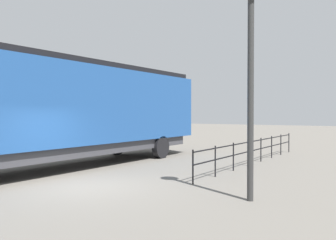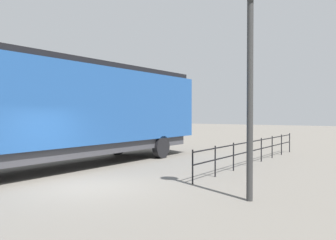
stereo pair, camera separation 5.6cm
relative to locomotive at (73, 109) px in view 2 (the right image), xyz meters
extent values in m
plane|color=#666059|center=(3.42, -2.69, -2.41)|extent=(120.00, 120.00, 0.00)
cube|color=navy|center=(0.00, -0.60, 0.14)|extent=(3.14, 15.48, 3.09)
cube|color=black|center=(0.00, 5.69, -0.33)|extent=(3.01, 2.91, 2.16)
cube|color=black|center=(0.00, -0.60, 1.80)|extent=(2.83, 14.86, 0.24)
cube|color=#38383D|center=(0.00, -0.60, -1.63)|extent=(2.83, 14.24, 0.45)
cylinder|color=black|center=(-1.42, 4.35, -1.86)|extent=(0.30, 1.10, 1.10)
cylinder|color=black|center=(1.42, 4.35, -1.86)|extent=(0.30, 1.10, 1.10)
cylinder|color=#2D2D2D|center=(8.23, -1.65, 0.18)|extent=(0.16, 0.16, 5.18)
cube|color=black|center=(5.97, 5.04, -1.41)|extent=(0.04, 11.21, 0.04)
cube|color=black|center=(5.97, 5.04, -1.81)|extent=(0.04, 11.21, 0.04)
cylinder|color=black|center=(5.97, -0.56, -1.87)|extent=(0.05, 0.05, 1.08)
cylinder|color=black|center=(5.97, 1.04, -1.87)|extent=(0.05, 0.05, 1.08)
cylinder|color=black|center=(5.97, 2.64, -1.87)|extent=(0.05, 0.05, 1.08)
cylinder|color=black|center=(5.97, 4.24, -1.87)|extent=(0.05, 0.05, 1.08)
cylinder|color=black|center=(5.97, 5.84, -1.87)|extent=(0.05, 0.05, 1.08)
cylinder|color=black|center=(5.97, 7.44, -1.87)|extent=(0.05, 0.05, 1.08)
cylinder|color=black|center=(5.97, 9.05, -1.87)|extent=(0.05, 0.05, 1.08)
cylinder|color=black|center=(5.97, 10.65, -1.87)|extent=(0.05, 0.05, 1.08)
camera|label=1|loc=(11.51, -10.53, -0.19)|focal=39.19mm
camera|label=2|loc=(11.56, -10.50, -0.19)|focal=39.19mm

